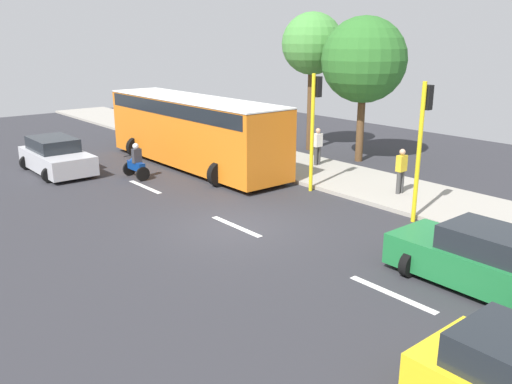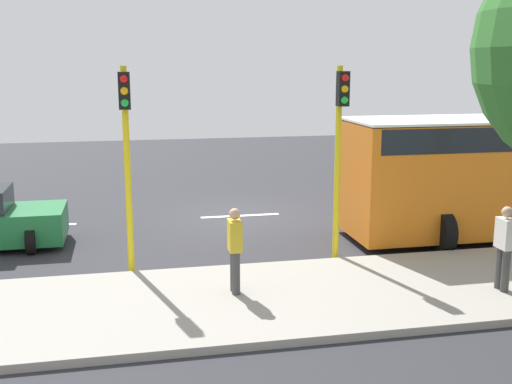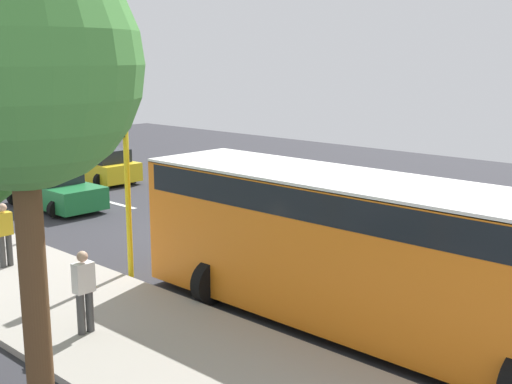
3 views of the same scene
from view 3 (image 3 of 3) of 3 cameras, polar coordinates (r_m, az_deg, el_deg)
The scene contains 15 objects.
ground_plane at distance 21.33m, azimuth -2.64°, elevation -3.59°, with size 40.00×60.00×0.10m, color #2D2D33.
sidewalk at distance 17.37m, azimuth -19.55°, elevation -7.44°, with size 4.00×60.00×0.15m, color #9E998E.
lane_stripe_far_north at distance 30.86m, azimuth -18.41°, elevation 0.70°, with size 0.20×2.40×0.01m, color white.
lane_stripe_north at distance 25.83m, azimuth -11.99°, elevation -1.00°, with size 0.20×2.40×0.01m, color white.
lane_stripe_mid at distance 21.31m, azimuth -2.65°, elevation -3.45°, with size 0.20×2.40×0.01m, color white.
lane_stripe_south at distance 17.70m, azimuth 11.16°, elevation -6.85°, with size 0.20×2.40×0.01m, color white.
car_yellow_cab at distance 30.42m, azimuth -13.28°, elevation 2.19°, with size 2.28×3.87×1.52m.
car_green at distance 25.67m, azimuth -17.11°, elevation 0.26°, with size 2.24×4.40×1.52m.
city_bus at distance 13.46m, azimuth 9.82°, elevation -4.54°, with size 3.20×11.00×3.16m.
motorcycle at distance 16.49m, azimuth 14.79°, elevation -6.08°, with size 0.60×1.30×1.53m.
pedestrian_near_signal at distance 18.36m, azimuth -20.91°, elevation -3.31°, with size 0.40×0.24×1.69m.
pedestrian_by_tree at distance 13.56m, azimuth -14.63°, elevation -8.13°, with size 0.40×0.24×1.69m.
traffic_light_corner at distance 16.60m, azimuth -11.38°, elevation 2.32°, with size 0.49×0.24×4.50m.
traffic_light_midblock at distance 20.57m, azimuth -19.05°, elevation 3.68°, with size 0.49×0.24×4.50m.
street_tree_south at distance 8.72m, azimuth -19.84°, elevation 9.91°, with size 3.11×3.11×7.01m.
Camera 3 is at (14.34, 14.76, 5.57)m, focal length 46.32 mm.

